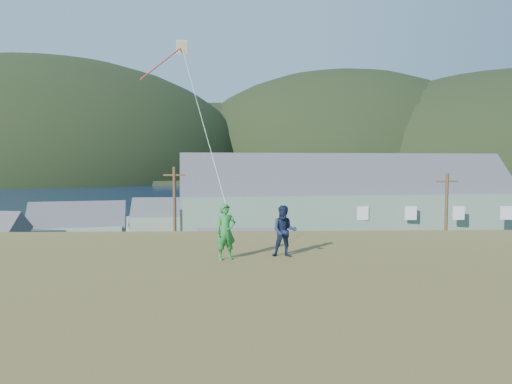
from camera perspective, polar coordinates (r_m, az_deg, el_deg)
The scene contains 15 objects.
ground at distance 33.40m, azimuth -3.38°, elevation -13.95°, with size 900.00×900.00×0.00m, color #0A1638.
grass_strip at distance 31.49m, azimuth -3.50°, elevation -14.97°, with size 110.00×8.00×0.10m, color #4C3D19.
waterfront_lot at distance 49.85m, azimuth -2.78°, elevation -7.95°, with size 72.00×36.00×0.12m, color #28282B.
wharf at distance 72.80m, azimuth -7.15°, elevation -3.97°, with size 26.00×14.00×0.90m, color gray.
far_shore at distance 361.93m, azimuth -1.78°, elevation 2.24°, with size 900.00×320.00×2.00m, color black.
far_hills at distance 313.22m, azimuth 4.73°, elevation 2.19°, with size 760.00×265.00×143.00m.
lodge at distance 53.39m, azimuth 11.69°, elevation -1.69°, with size 39.51×15.57×13.52m.
shed_palegreen_near at distance 52.03m, azimuth -21.43°, elevation -4.76°, with size 10.90×8.05×7.17m.
shed_white at distance 37.67m, azimuth -2.18°, elevation -8.49°, with size 7.22×4.92×5.61m.
shed_palegreen_far at distance 61.53m, azimuth -10.76°, elevation -3.45°, with size 10.11×6.08×6.61m.
utility_poles at distance 33.86m, azimuth -6.54°, elevation -5.39°, with size 34.28×0.24×9.70m.
parked_cars at distance 55.66m, azimuth -14.90°, elevation -6.03°, with size 17.21×11.63×1.55m.
kite_flyer_green at distance 13.75m, azimuth -3.80°, elevation -4.99°, with size 0.62×0.40×1.69m, color #20782E.
kite_flyer_navy at distance 14.20m, azimuth 3.56°, elevation -4.90°, with size 0.78×0.60×1.60m, color #16203D.
kite_rig at distance 20.21m, azimuth -9.57°, elevation 16.98°, with size 1.68×3.35×8.95m.
Camera 1 is at (1.02, -31.82, 10.12)m, focal length 32.00 mm.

